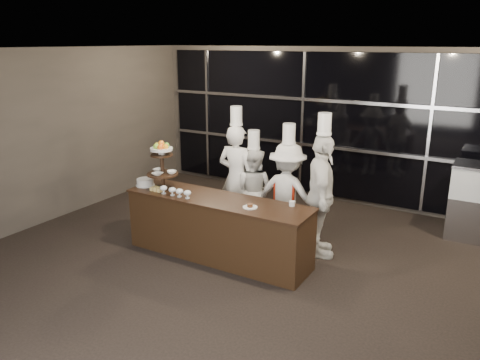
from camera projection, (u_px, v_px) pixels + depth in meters
The scene contains 13 objects.
room at pixel (219, 206), 4.72m from camera, with size 10.00×10.00×10.00m.
window_wall at pixel (362, 129), 8.79m from camera, with size 8.60×0.10×2.80m.
buffet_counter at pixel (218, 228), 6.86m from camera, with size 2.84×0.74×0.92m.
display_stand at pixel (162, 161), 7.10m from camera, with size 0.48×0.48×0.74m.
compotes at pixel (176, 191), 6.81m from camera, with size 0.55×0.11×0.12m.
layer_cake at pixel (145, 182), 7.32m from camera, with size 0.30×0.30×0.11m.
pastry_squares at pixel (157, 189), 7.06m from camera, with size 0.20×0.13×0.05m.
small_plate at pixel (250, 207), 6.35m from camera, with size 0.20×0.20×0.05m.
chef_cup at pixel (292, 204), 6.41m from camera, with size 0.08×0.08×0.07m, color white.
chef_a at pixel (236, 177), 7.77m from camera, with size 0.66×0.44×2.10m.
chef_b at pixel (253, 189), 7.77m from camera, with size 0.72×0.57×1.72m.
chef_c at pixel (287, 194), 7.25m from camera, with size 1.05×0.61×1.92m.
chef_d at pixel (321, 196), 6.80m from camera, with size 0.87×1.17×2.14m.
Camera 1 is at (2.45, -3.72, 3.10)m, focal length 35.00 mm.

